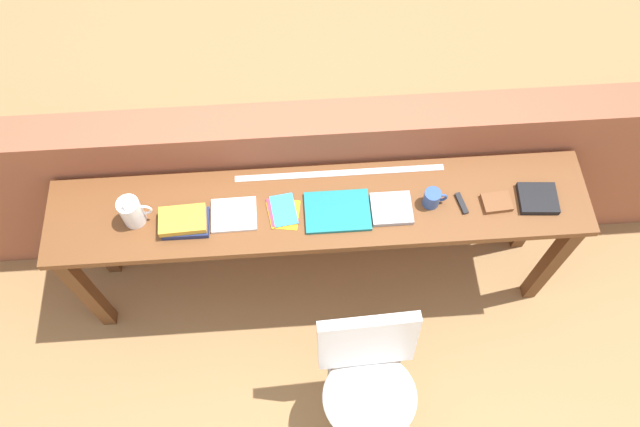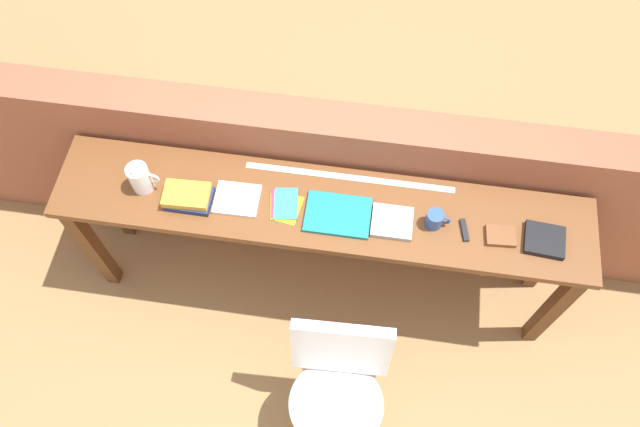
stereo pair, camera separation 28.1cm
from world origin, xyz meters
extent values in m
plane|color=#9E7547|center=(0.00, 0.00, 0.00)|extent=(40.00, 40.00, 0.00)
cube|color=#935138|center=(0.00, 0.64, 0.55)|extent=(6.00, 0.20, 1.10)
cube|color=brown|center=(0.00, 0.30, 0.86)|extent=(2.50, 0.44, 0.04)
cube|color=#5B341A|center=(-1.19, 0.14, 0.42)|extent=(0.07, 0.07, 0.84)
cube|color=#5B341A|center=(1.19, 0.14, 0.42)|extent=(0.07, 0.07, 0.84)
cube|color=#5B341A|center=(-1.19, 0.46, 0.42)|extent=(0.07, 0.07, 0.84)
cube|color=#5B341A|center=(1.19, 0.46, 0.42)|extent=(0.07, 0.07, 0.84)
ellipsoid|color=white|center=(0.18, -0.48, 0.45)|extent=(0.46, 0.44, 0.08)
cube|color=white|center=(0.17, -0.29, 0.69)|extent=(0.44, 0.12, 0.40)
cylinder|color=#B2B2B7|center=(0.01, -0.33, 0.21)|extent=(0.02, 0.02, 0.41)
cylinder|color=#B2B2B7|center=(0.34, -0.32, 0.21)|extent=(0.02, 0.02, 0.41)
cylinder|color=white|center=(-0.83, 0.29, 0.96)|extent=(0.10, 0.10, 0.15)
cone|color=white|center=(-0.83, 0.26, 1.04)|extent=(0.04, 0.03, 0.04)
torus|color=white|center=(-0.78, 0.29, 0.96)|extent=(0.07, 0.01, 0.07)
cube|color=navy|center=(-0.61, 0.24, 0.89)|extent=(0.21, 0.15, 0.03)
cube|color=gold|center=(-0.61, 0.25, 0.93)|extent=(0.21, 0.15, 0.03)
cube|color=white|center=(-0.39, 0.28, 0.89)|extent=(0.21, 0.17, 0.01)
cube|color=yellow|center=(-0.15, 0.27, 0.88)|extent=(0.14, 0.17, 0.00)
cube|color=orange|center=(-0.18, 0.27, 0.88)|extent=(0.13, 0.16, 0.00)
cube|color=#E5334C|center=(-0.17, 0.29, 0.89)|extent=(0.15, 0.17, 0.00)
cube|color=#3399D8|center=(-0.16, 0.29, 0.89)|extent=(0.13, 0.18, 0.00)
cube|color=#19757A|center=(0.08, 0.26, 0.89)|extent=(0.30, 0.21, 0.02)
cube|color=#9E9EA3|center=(0.33, 0.26, 0.89)|extent=(0.19, 0.17, 0.02)
cylinder|color=#2D4C8C|center=(0.51, 0.28, 0.93)|extent=(0.08, 0.08, 0.09)
torus|color=#2D4C8C|center=(0.55, 0.28, 0.93)|extent=(0.06, 0.01, 0.06)
cube|color=black|center=(0.65, 0.27, 0.89)|extent=(0.05, 0.11, 0.02)
cube|color=brown|center=(0.81, 0.26, 0.89)|extent=(0.14, 0.11, 0.02)
cube|color=black|center=(1.00, 0.26, 0.89)|extent=(0.19, 0.17, 0.03)
cube|color=silver|center=(0.11, 0.47, 0.88)|extent=(0.99, 0.03, 0.00)
camera|label=1|loc=(-0.09, -1.08, 3.38)|focal=35.00mm
camera|label=2|loc=(0.19, -1.07, 3.38)|focal=35.00mm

